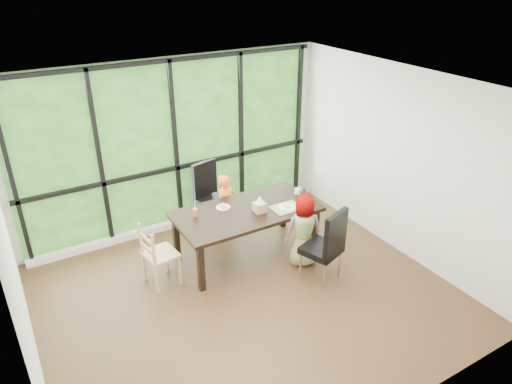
# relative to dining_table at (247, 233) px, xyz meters

# --- Properties ---
(ground) EXTENTS (5.00, 5.00, 0.00)m
(ground) POSITION_rel_dining_table_xyz_m (-0.47, -0.83, -0.38)
(ground) COLOR black
(ground) RESTS_ON ground
(back_wall) EXTENTS (5.00, 0.00, 5.00)m
(back_wall) POSITION_rel_dining_table_xyz_m (-0.47, 1.42, 0.98)
(back_wall) COLOR silver
(back_wall) RESTS_ON ground
(foliage_backdrop) EXTENTS (4.80, 0.02, 2.65)m
(foliage_backdrop) POSITION_rel_dining_table_xyz_m (-0.47, 1.40, 0.98)
(foliage_backdrop) COLOR #1C4A19
(foliage_backdrop) RESTS_ON back_wall
(window_mullions) EXTENTS (4.80, 0.06, 2.65)m
(window_mullions) POSITION_rel_dining_table_xyz_m (-0.47, 1.36, 0.98)
(window_mullions) COLOR black
(window_mullions) RESTS_ON back_wall
(window_sill) EXTENTS (4.80, 0.12, 0.10)m
(window_sill) POSITION_rel_dining_table_xyz_m (-0.47, 1.32, -0.33)
(window_sill) COLOR silver
(window_sill) RESTS_ON ground
(dining_table) EXTENTS (2.06, 1.09, 0.75)m
(dining_table) POSITION_rel_dining_table_xyz_m (0.00, 0.00, 0.00)
(dining_table) COLOR black
(dining_table) RESTS_ON ground
(chair_window_leather) EXTENTS (0.56, 0.56, 1.08)m
(chair_window_leather) POSITION_rel_dining_table_xyz_m (-0.05, 1.00, 0.17)
(chair_window_leather) COLOR black
(chair_window_leather) RESTS_ON ground
(chair_interior_leather) EXTENTS (0.59, 0.59, 1.08)m
(chair_interior_leather) POSITION_rel_dining_table_xyz_m (0.58, -1.01, 0.17)
(chair_interior_leather) COLOR black
(chair_interior_leather) RESTS_ON ground
(chair_end_beech) EXTENTS (0.45, 0.47, 0.90)m
(chair_end_beech) POSITION_rel_dining_table_xyz_m (-1.31, -0.01, 0.08)
(chair_end_beech) COLOR tan
(chair_end_beech) RESTS_ON ground
(child_toddler) EXTENTS (0.44, 0.36, 1.03)m
(child_toddler) POSITION_rel_dining_table_xyz_m (-0.00, 0.63, 0.14)
(child_toddler) COLOR orange
(child_toddler) RESTS_ON ground
(child_older) EXTENTS (0.61, 0.49, 1.08)m
(child_older) POSITION_rel_dining_table_xyz_m (0.60, -0.59, 0.17)
(child_older) COLOR slate
(child_older) RESTS_ON ground
(placemat) EXTENTS (0.43, 0.31, 0.01)m
(placemat) POSITION_rel_dining_table_xyz_m (0.52, -0.24, 0.38)
(placemat) COLOR tan
(placemat) RESTS_ON dining_table
(plate_far) EXTENTS (0.21, 0.21, 0.01)m
(plate_far) POSITION_rel_dining_table_xyz_m (-0.25, 0.22, 0.38)
(plate_far) COLOR white
(plate_far) RESTS_ON dining_table
(plate_near) EXTENTS (0.25, 0.25, 0.02)m
(plate_near) POSITION_rel_dining_table_xyz_m (0.53, -0.23, 0.38)
(plate_near) COLOR white
(plate_near) RESTS_ON dining_table
(orange_cup) EXTENTS (0.07, 0.07, 0.11)m
(orange_cup) POSITION_rel_dining_table_xyz_m (-0.70, 0.20, 0.43)
(orange_cup) COLOR orange
(orange_cup) RESTS_ON dining_table
(green_cup) EXTENTS (0.08, 0.08, 0.12)m
(green_cup) POSITION_rel_dining_table_xyz_m (0.84, -0.27, 0.44)
(green_cup) COLOR green
(green_cup) RESTS_ON dining_table
(white_mug) EXTENTS (0.08, 0.08, 0.08)m
(white_mug) POSITION_rel_dining_table_xyz_m (0.91, 0.05, 0.42)
(white_mug) COLOR white
(white_mug) RESTS_ON dining_table
(tissue_box) EXTENTS (0.16, 0.16, 0.14)m
(tissue_box) POSITION_rel_dining_table_xyz_m (0.14, -0.14, 0.44)
(tissue_box) COLOR tan
(tissue_box) RESTS_ON dining_table
(crepe_rolls_far) EXTENTS (0.10, 0.12, 0.04)m
(crepe_rolls_far) POSITION_rel_dining_table_xyz_m (-0.25, 0.22, 0.41)
(crepe_rolls_far) COLOR tan
(crepe_rolls_far) RESTS_ON plate_far
(crepe_rolls_near) EXTENTS (0.05, 0.12, 0.04)m
(crepe_rolls_near) POSITION_rel_dining_table_xyz_m (0.53, -0.23, 0.41)
(crepe_rolls_near) COLOR tan
(crepe_rolls_near) RESTS_ON plate_near
(straw_white) EXTENTS (0.01, 0.04, 0.20)m
(straw_white) POSITION_rel_dining_table_xyz_m (-0.70, 0.20, 0.53)
(straw_white) COLOR white
(straw_white) RESTS_ON orange_cup
(straw_pink) EXTENTS (0.01, 0.04, 0.20)m
(straw_pink) POSITION_rel_dining_table_xyz_m (0.84, -0.27, 0.54)
(straw_pink) COLOR pink
(straw_pink) RESTS_ON green_cup
(tissue) EXTENTS (0.12, 0.12, 0.11)m
(tissue) POSITION_rel_dining_table_xyz_m (0.14, -0.14, 0.57)
(tissue) COLOR white
(tissue) RESTS_ON tissue_box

